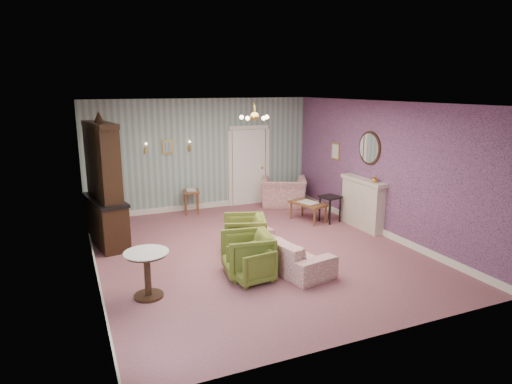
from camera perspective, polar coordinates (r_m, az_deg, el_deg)
name	(u,v)px	position (r m, az deg, el deg)	size (l,w,h in m)	color
floor	(255,251)	(8.96, -0.16, -7.53)	(7.00, 7.00, 0.00)	#91545F
ceiling	(255,103)	(8.38, -0.18, 11.35)	(7.00, 7.00, 0.00)	white
wall_back	(202,155)	(11.80, -6.89, 4.76)	(6.00, 6.00, 0.00)	gray
wall_front	(368,233)	(5.61, 14.10, -5.15)	(6.00, 6.00, 0.00)	gray
wall_left	(89,194)	(7.90, -20.62, -0.26)	(7.00, 7.00, 0.00)	gray
wall_right	(381,169)	(10.09, 15.71, 2.91)	(7.00, 7.00, 0.00)	gray
wall_right_floral	(381,169)	(10.08, 15.65, 2.90)	(7.00, 7.00, 0.00)	#B95C87
door	(249,165)	(12.25, -0.95, 3.41)	(1.12, 0.12, 2.16)	white
olive_chair_a	(251,263)	(7.52, -0.60, -9.02)	(0.64, 0.60, 0.66)	#606A25
olive_chair_b	(247,252)	(7.74, -1.10, -7.69)	(0.80, 0.75, 0.83)	#606A25
olive_chair_c	(244,232)	(8.76, -1.51, -5.18)	(0.79, 0.74, 0.82)	#606A25
sofa_chintz	(284,245)	(8.15, 3.57, -6.74)	(2.02, 0.59, 0.79)	#A44258
wingback_chair	(283,187)	(12.15, 3.52, 0.63)	(1.19, 0.78, 1.04)	#A44258
dresser	(103,181)	(9.50, -19.00, 1.33)	(0.55, 1.60, 2.67)	black
fireplace	(362,203)	(10.50, 13.46, -1.44)	(0.30, 1.40, 1.16)	beige
mantel_vase	(375,179)	(10.03, 14.92, 1.64)	(0.15, 0.15, 0.15)	gold
oval_mirror	(369,148)	(10.32, 14.29, 5.46)	(0.04, 0.76, 0.84)	white
framed_print	(336,151)	(11.44, 10.15, 5.14)	(0.04, 0.34, 0.42)	gold
coffee_table	(308,212)	(10.90, 6.70, -2.50)	(0.51, 0.91, 0.47)	brown
side_table_black	(330,209)	(10.86, 9.42, -2.16)	(0.43, 0.43, 0.64)	black
pedestal_table	(148,274)	(7.17, -13.71, -10.20)	(0.69, 0.69, 0.75)	black
nesting_table	(191,201)	(11.58, -8.25, -1.13)	(0.39, 0.50, 0.65)	brown
gilt_mirror_back	(168,147)	(11.51, -11.19, 5.64)	(0.28, 0.06, 0.36)	gold
sconce_left	(146,148)	(11.38, -13.88, 5.43)	(0.16, 0.12, 0.30)	gold
sconce_right	(189,146)	(11.61, -8.51, 5.82)	(0.16, 0.12, 0.30)	gold
chandelier	(255,117)	(8.39, -0.17, 9.51)	(0.56, 0.56, 0.36)	gold
burgundy_cushion	(284,190)	(12.01, 3.63, 0.26)	(0.38, 0.10, 0.38)	maroon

